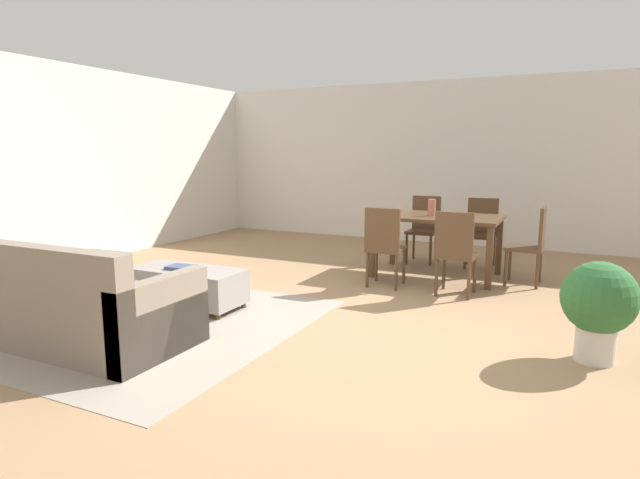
% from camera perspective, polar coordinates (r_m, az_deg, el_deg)
% --- Properties ---
extents(ground_plane, '(10.80, 10.80, 0.00)m').
position_cam_1_polar(ground_plane, '(4.54, 2.09, -10.27)').
color(ground_plane, '#9E7A56').
extents(wall_back, '(9.00, 0.12, 2.70)m').
position_cam_1_polar(wall_back, '(9.08, 15.17, 7.99)').
color(wall_back, silver).
rests_on(wall_back, ground_plane).
extents(wall_left, '(0.12, 11.00, 2.70)m').
position_cam_1_polar(wall_left, '(7.63, -28.94, 6.93)').
color(wall_left, silver).
rests_on(wall_left, ground_plane).
extents(area_rug, '(3.00, 2.80, 0.01)m').
position_cam_1_polar(area_rug, '(5.18, -19.44, -8.26)').
color(area_rug, gray).
rests_on(area_rug, ground_plane).
extents(couch, '(2.14, 0.94, 0.86)m').
position_cam_1_polar(couch, '(4.81, -26.11, -6.46)').
color(couch, gray).
rests_on(couch, ground_plane).
extents(ottoman_table, '(1.15, 0.52, 0.39)m').
position_cam_1_polar(ottoman_table, '(5.42, -14.21, -4.79)').
color(ottoman_table, gray).
rests_on(ottoman_table, ground_plane).
extents(dining_table, '(1.51, 0.95, 0.76)m').
position_cam_1_polar(dining_table, '(6.65, 12.61, 1.75)').
color(dining_table, '#513823').
rests_on(dining_table, ground_plane).
extents(dining_chair_near_left, '(0.42, 0.42, 0.92)m').
position_cam_1_polar(dining_chair_near_left, '(5.99, 7.00, -0.34)').
color(dining_chair_near_left, '#513823').
rests_on(dining_chair_near_left, ground_plane).
extents(dining_chair_near_right, '(0.40, 0.40, 0.92)m').
position_cam_1_polar(dining_chair_near_right, '(5.75, 14.48, -0.97)').
color(dining_chair_near_right, '#513823').
rests_on(dining_chair_near_right, ground_plane).
extents(dining_chair_far_left, '(0.40, 0.40, 0.92)m').
position_cam_1_polar(dining_chair_far_left, '(7.54, 11.25, 1.57)').
color(dining_chair_far_left, '#513823').
rests_on(dining_chair_far_left, ground_plane).
extents(dining_chair_far_right, '(0.43, 0.43, 0.92)m').
position_cam_1_polar(dining_chair_far_right, '(7.38, 17.13, 1.15)').
color(dining_chair_far_right, '#513823').
rests_on(dining_chair_far_right, ground_plane).
extents(dining_chair_head_east, '(0.41, 0.41, 0.92)m').
position_cam_1_polar(dining_chair_head_east, '(6.52, 22.07, -0.17)').
color(dining_chair_head_east, '#513823').
rests_on(dining_chair_head_east, ground_plane).
extents(vase_centerpiece, '(0.09, 0.09, 0.20)m').
position_cam_1_polar(vase_centerpiece, '(6.60, 12.03, 3.42)').
color(vase_centerpiece, '#B26659').
rests_on(vase_centerpiece, dining_table).
extents(book_on_ottoman, '(0.28, 0.22, 0.03)m').
position_cam_1_polar(book_on_ottoman, '(5.38, -14.86, -2.93)').
color(book_on_ottoman, '#3F4C72').
rests_on(book_on_ottoman, ottoman_table).
extents(potted_plant, '(0.53, 0.53, 0.75)m').
position_cam_1_polar(potted_plant, '(4.36, 28.00, -6.13)').
color(potted_plant, beige).
rests_on(potted_plant, ground_plane).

